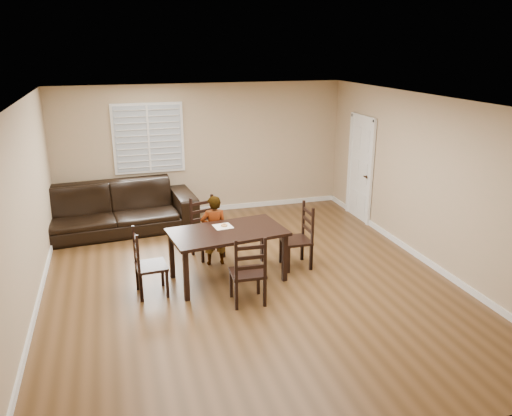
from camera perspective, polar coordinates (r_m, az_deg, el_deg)
The scene contains 11 objects.
ground at distance 7.68m, azimuth -0.90°, elevation -8.37°, with size 7.00×7.00×0.00m, color brown.
room at distance 7.24m, azimuth -1.08°, elevation 5.18°, with size 6.04×7.04×2.72m.
dining_table at distance 7.48m, azimuth -3.29°, elevation -3.22°, with size 1.80×1.16×0.79m.
chair_near at distance 8.52m, azimuth -5.93°, elevation -2.34°, with size 0.56×0.54×1.02m.
chair_far at distance 6.81m, azimuth -0.74°, elevation -7.70°, with size 0.48×0.45×1.02m.
chair_left at distance 7.28m, azimuth -12.85°, elevation -6.47°, with size 0.45×0.48×1.00m.
chair_right at distance 8.06m, azimuth 5.41°, elevation -3.46°, with size 0.44×0.47×1.04m.
child at distance 8.07m, azimuth -4.81°, elevation -2.56°, with size 0.43×0.28×1.17m, color gray.
napkin at distance 7.62m, azimuth -3.80°, elevation -2.11°, with size 0.27×0.27×0.00m, color silver.
donut at distance 7.62m, azimuth -3.66°, elevation -1.94°, with size 0.10×0.10×0.04m.
sofa at distance 9.88m, azimuth -16.12°, elevation -0.08°, with size 3.13×1.22×0.91m, color black.
Camera 1 is at (-1.81, -6.62, 3.44)m, focal length 35.00 mm.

